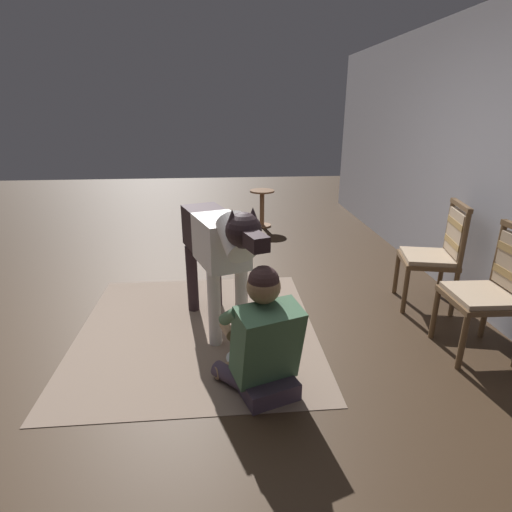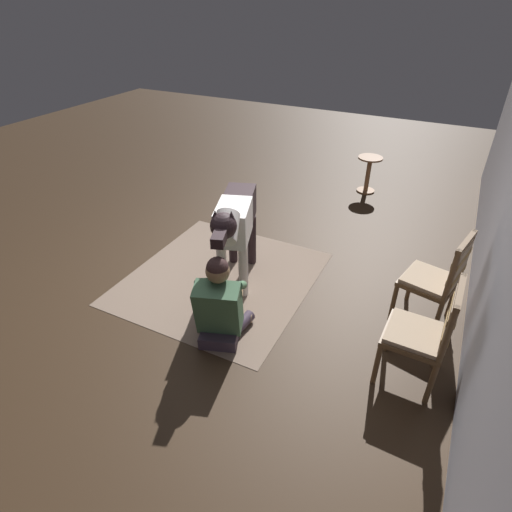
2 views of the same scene
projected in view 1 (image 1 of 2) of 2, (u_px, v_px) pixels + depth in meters
name	position (u px, v px, depth m)	size (l,w,h in m)	color
ground_plane	(191.00, 321.00, 3.53)	(15.42, 15.42, 0.00)	#332316
back_wall	(507.00, 167.00, 3.29)	(8.91, 0.10, 2.60)	#B1B2BE
area_rug	(197.00, 329.00, 3.39)	(2.07, 1.95, 0.01)	#776353
dining_chair_left_of_pair	(439.00, 250.00, 3.65)	(0.55, 0.55, 0.98)	brown
dining_chair_right_of_pair	(495.00, 286.00, 2.92)	(0.47, 0.48, 0.98)	brown
person_sitting_on_floor	(263.00, 341.00, 2.57)	(0.73, 0.60, 0.87)	#403343
large_dog	(219.00, 244.00, 3.14)	(1.46, 0.63, 1.15)	silver
hot_dog_on_plate	(242.00, 355.00, 3.00)	(0.23, 0.23, 0.06)	silver
round_side_table	(262.00, 205.00, 6.25)	(0.38, 0.38, 0.57)	brown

